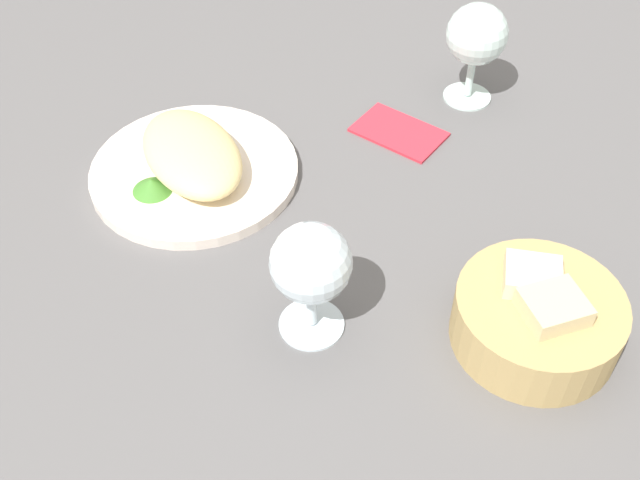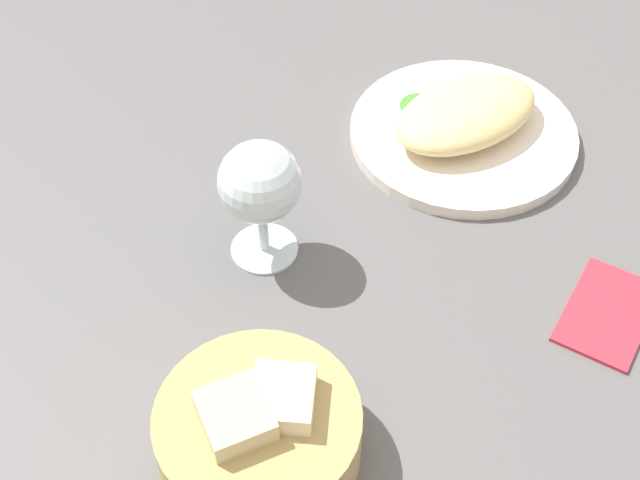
{
  "view_description": "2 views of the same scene",
  "coord_description": "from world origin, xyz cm",
  "px_view_note": "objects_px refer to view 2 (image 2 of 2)",
  "views": [
    {
      "loc": [
        53.92,
        -19.56,
        61.02
      ],
      "look_at": [
        1.61,
        -2.26,
        4.0
      ],
      "focal_mm": 43.45,
      "sensor_mm": 36.0,
      "label": 1
    },
    {
      "loc": [
        26.3,
        47.13,
        63.13
      ],
      "look_at": [
        4.62,
        -1.86,
        3.26
      ],
      "focal_mm": 48.68,
      "sensor_mm": 36.0,
      "label": 2
    }
  ],
  "objects_px": {
    "bread_basket": "(259,432)",
    "wine_glass_near": "(260,186)",
    "folded_napkin": "(608,312)",
    "plate": "(463,134)"
  },
  "relations": [
    {
      "from": "wine_glass_near",
      "to": "folded_napkin",
      "type": "relative_size",
      "value": 1.18
    },
    {
      "from": "wine_glass_near",
      "to": "folded_napkin",
      "type": "xyz_separation_m",
      "value": [
        -0.26,
        0.2,
        -0.08
      ]
    },
    {
      "from": "bread_basket",
      "to": "wine_glass_near",
      "type": "xyz_separation_m",
      "value": [
        -0.08,
        -0.2,
        0.05
      ]
    },
    {
      "from": "wine_glass_near",
      "to": "folded_napkin",
      "type": "bearing_deg",
      "value": 142.22
    },
    {
      "from": "bread_basket",
      "to": "folded_napkin",
      "type": "relative_size",
      "value": 1.46
    },
    {
      "from": "plate",
      "to": "bread_basket",
      "type": "height_order",
      "value": "bread_basket"
    },
    {
      "from": "bread_basket",
      "to": "wine_glass_near",
      "type": "distance_m",
      "value": 0.22
    },
    {
      "from": "plate",
      "to": "bread_basket",
      "type": "relative_size",
      "value": 1.53
    },
    {
      "from": "bread_basket",
      "to": "wine_glass_near",
      "type": "relative_size",
      "value": 1.23
    },
    {
      "from": "plate",
      "to": "folded_napkin",
      "type": "relative_size",
      "value": 2.23
    }
  ]
}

